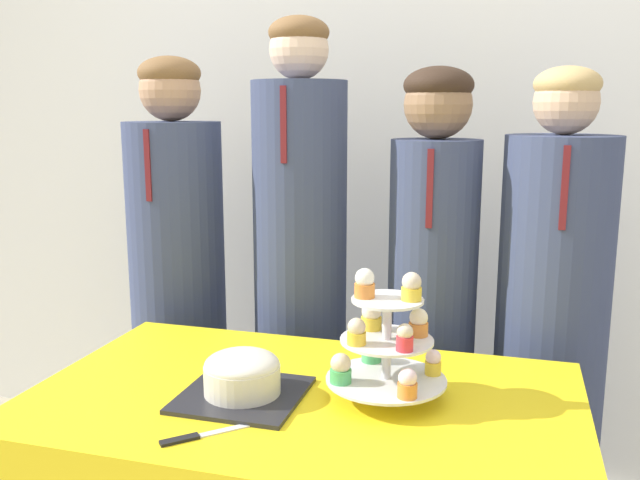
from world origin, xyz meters
TOP-DOWN VIEW (x-y plane):
  - wall_back at (0.00, 1.56)m, footprint 9.00×0.06m
  - round_cake at (-0.13, 0.32)m, footprint 0.27×0.27m
  - cake_knife at (-0.13, 0.12)m, footprint 0.20×0.19m
  - cupcake_stand at (0.18, 0.40)m, footprint 0.27×0.27m
  - student_0 at (-0.65, 1.01)m, footprint 0.32×0.32m
  - student_1 at (-0.21, 1.01)m, footprint 0.30×0.30m
  - student_2 at (0.21, 1.01)m, footprint 0.27×0.27m
  - student_3 at (0.56, 1.01)m, footprint 0.32×0.32m

SIDE VIEW (x-z plane):
  - student_3 at x=0.56m, z-range -0.05..1.44m
  - student_0 at x=-0.65m, z-range -0.04..1.50m
  - student_2 at x=0.21m, z-range -0.01..1.48m
  - cake_knife at x=-0.13m, z-range 0.74..0.75m
  - student_1 at x=-0.21m, z-range -0.04..1.61m
  - round_cake at x=-0.13m, z-range 0.74..0.84m
  - cupcake_stand at x=0.18m, z-range 0.72..1.02m
  - wall_back at x=0.00m, z-range 0.00..2.70m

